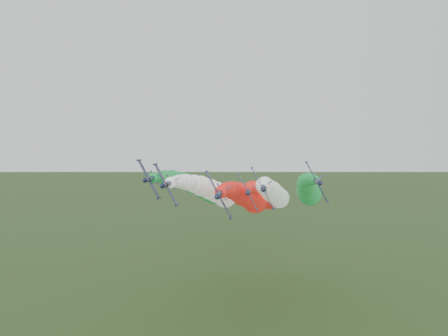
{
  "coord_description": "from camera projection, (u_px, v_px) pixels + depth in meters",
  "views": [
    {
      "loc": [
        13.12,
        -97.47,
        55.56
      ],
      "look_at": [
        5.85,
        4.01,
        50.81
      ],
      "focal_mm": 35.0,
      "sensor_mm": 36.0,
      "label": 1
    }
  ],
  "objects": [
    {
      "name": "jet_outer_right",
      "position": [
        308.0,
        189.0,
        162.02
      ],
      "size": [
        15.6,
        88.29,
        20.79
      ],
      "rotation": [
        0.0,
        1.08,
        0.0
      ],
      "color": "#121937",
      "rests_on": "ground"
    },
    {
      "name": "jet_inner_right",
      "position": [
        273.0,
        193.0,
        155.23
      ],
      "size": [
        14.92,
        87.61,
        20.11
      ],
      "rotation": [
        0.0,
        1.08,
        0.0
      ],
      "color": "#121937",
      "rests_on": "ground"
    },
    {
      "name": "jet_inner_left",
      "position": [
        213.0,
        191.0,
        156.4
      ],
      "size": [
        15.56,
        88.26,
        20.75
      ],
      "rotation": [
        0.0,
        1.08,
        0.0
      ],
      "color": "#121937",
      "rests_on": "ground"
    },
    {
      "name": "jet_lead",
      "position": [
        248.0,
        197.0,
        145.71
      ],
      "size": [
        14.77,
        87.47,
        19.96
      ],
      "rotation": [
        0.0,
        1.08,
        0.0
      ],
      "color": "#121937",
      "rests_on": "ground"
    },
    {
      "name": "jet_outer_left",
      "position": [
        200.0,
        187.0,
        163.61
      ],
      "size": [
        15.55,
        88.24,
        20.74
      ],
      "rotation": [
        0.0,
        1.08,
        0.0
      ],
      "color": "#121937",
      "rests_on": "ground"
    },
    {
      "name": "jet_trail",
      "position": [
        262.0,
        195.0,
        170.67
      ],
      "size": [
        15.22,
        87.91,
        20.41
      ],
      "rotation": [
        0.0,
        1.08,
        0.0
      ],
      "color": "#121937",
      "rests_on": "ground"
    }
  ]
}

